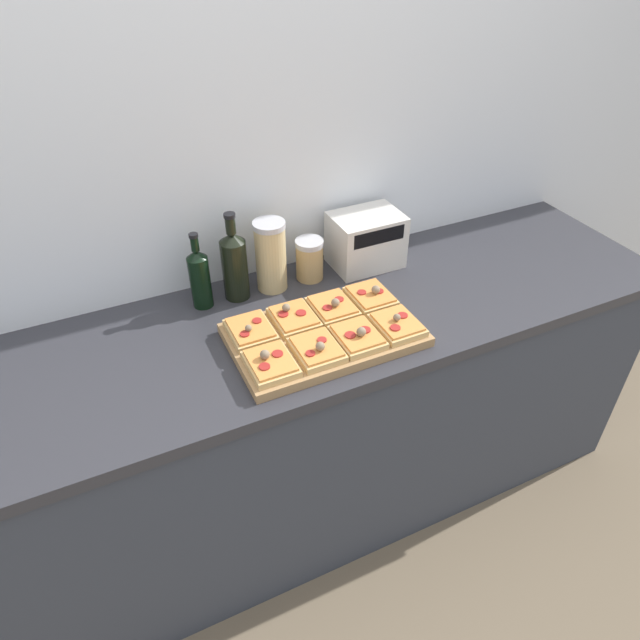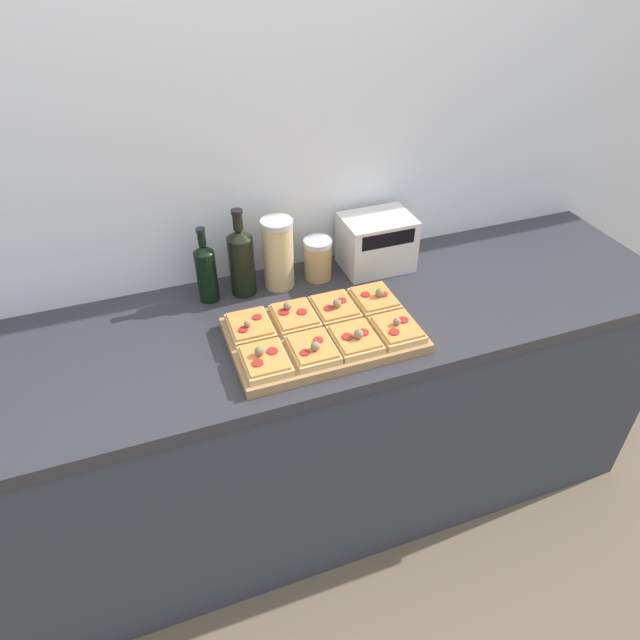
# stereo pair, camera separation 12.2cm
# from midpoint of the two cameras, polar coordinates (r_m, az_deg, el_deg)

# --- Properties ---
(ground_plane) EXTENTS (12.00, 12.00, 0.00)m
(ground_plane) POSITION_cam_midpoint_polar(r_m,az_deg,el_deg) (2.28, 2.33, -23.89)
(ground_plane) COLOR brown
(wall_back) EXTENTS (6.00, 0.06, 2.50)m
(wall_back) POSITION_cam_midpoint_polar(r_m,az_deg,el_deg) (1.89, -4.64, 14.00)
(wall_back) COLOR silver
(wall_back) RESTS_ON ground_plane
(kitchen_counter) EXTENTS (2.63, 0.67, 0.92)m
(kitchen_counter) POSITION_cam_midpoint_polar(r_m,az_deg,el_deg) (2.07, -0.72, -10.37)
(kitchen_counter) COLOR #333842
(kitchen_counter) RESTS_ON ground_plane
(cutting_board) EXTENTS (0.55, 0.34, 0.03)m
(cutting_board) POSITION_cam_midpoint_polar(r_m,az_deg,el_deg) (1.69, 2.43, -1.59)
(cutting_board) COLOR #A37A4C
(cutting_board) RESTS_ON kitchen_counter
(pizza_slice_back_left) EXTENTS (0.12, 0.15, 0.05)m
(pizza_slice_back_left) POSITION_cam_midpoint_polar(r_m,az_deg,el_deg) (1.68, -4.94, -0.68)
(pizza_slice_back_left) COLOR tan
(pizza_slice_back_left) RESTS_ON cutting_board
(pizza_slice_back_midleft) EXTENTS (0.12, 0.15, 0.05)m
(pizza_slice_back_midleft) POSITION_cam_midpoint_polar(r_m,az_deg,el_deg) (1.71, -0.65, 0.30)
(pizza_slice_back_midleft) COLOR tan
(pizza_slice_back_midleft) RESTS_ON cutting_board
(pizza_slice_back_midright) EXTENTS (0.12, 0.15, 0.05)m
(pizza_slice_back_midright) POSITION_cam_midpoint_polar(r_m,az_deg,el_deg) (1.75, 3.50, 1.19)
(pizza_slice_back_midright) COLOR tan
(pizza_slice_back_midright) RESTS_ON cutting_board
(pizza_slice_back_right) EXTENTS (0.12, 0.15, 0.06)m
(pizza_slice_back_right) POSITION_cam_midpoint_polar(r_m,az_deg,el_deg) (1.80, 7.44, 2.06)
(pizza_slice_back_right) COLOR tan
(pizza_slice_back_right) RESTS_ON cutting_board
(pizza_slice_front_left) EXTENTS (0.12, 0.15, 0.06)m
(pizza_slice_front_left) POSITION_cam_midpoint_polar(r_m,az_deg,el_deg) (1.56, -3.31, -4.06)
(pizza_slice_front_left) COLOR tan
(pizza_slice_front_left) RESTS_ON cutting_board
(pizza_slice_front_midleft) EXTENTS (0.12, 0.15, 0.05)m
(pizza_slice_front_midleft) POSITION_cam_midpoint_polar(r_m,az_deg,el_deg) (1.59, 1.32, -3.00)
(pizza_slice_front_midleft) COLOR tan
(pizza_slice_front_midleft) RESTS_ON cutting_board
(pizza_slice_front_midright) EXTENTS (0.12, 0.15, 0.06)m
(pizza_slice_front_midright) POSITION_cam_midpoint_polar(r_m,az_deg,el_deg) (1.63, 5.70, -1.93)
(pizza_slice_front_midright) COLOR tan
(pizza_slice_front_midright) RESTS_ON cutting_board
(pizza_slice_front_right) EXTENTS (0.12, 0.15, 0.05)m
(pizza_slice_front_right) POSITION_cam_midpoint_polar(r_m,az_deg,el_deg) (1.69, 9.81, -0.92)
(pizza_slice_front_right) COLOR tan
(pizza_slice_front_right) RESTS_ON cutting_board
(olive_oil_bottle) EXTENTS (0.07, 0.07, 0.26)m
(olive_oil_bottle) POSITION_cam_midpoint_polar(r_m,az_deg,el_deg) (1.83, -9.44, 4.78)
(olive_oil_bottle) COLOR black
(olive_oil_bottle) RESTS_ON kitchen_counter
(wine_bottle) EXTENTS (0.08, 0.08, 0.30)m
(wine_bottle) POSITION_cam_midpoint_polar(r_m,az_deg,el_deg) (1.84, -5.98, 5.93)
(wine_bottle) COLOR black
(wine_bottle) RESTS_ON kitchen_counter
(grain_jar_tall) EXTENTS (0.10, 0.10, 0.24)m
(grain_jar_tall) POSITION_cam_midpoint_polar(r_m,az_deg,el_deg) (1.86, -2.32, 6.61)
(grain_jar_tall) COLOR tan
(grain_jar_tall) RESTS_ON kitchen_counter
(grain_jar_short) EXTENTS (0.10, 0.10, 0.14)m
(grain_jar_short) POSITION_cam_midpoint_polar(r_m,az_deg,el_deg) (1.93, 1.61, 6.09)
(grain_jar_short) COLOR tan
(grain_jar_short) RESTS_ON kitchen_counter
(toaster_oven) EXTENTS (0.26, 0.18, 0.19)m
(toaster_oven) POSITION_cam_midpoint_polar(r_m,az_deg,el_deg) (2.00, 7.44, 7.67)
(toaster_oven) COLOR beige
(toaster_oven) RESTS_ON kitchen_counter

